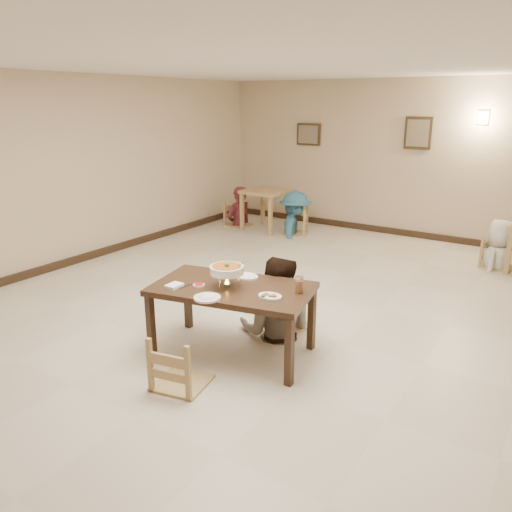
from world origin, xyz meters
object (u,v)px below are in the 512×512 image
Objects in this scene: main_diner at (277,257)px; bg_table_left at (266,197)px; drink_glass at (299,285)px; bg_chair_rl at (501,238)px; chair_far at (281,291)px; bg_diner_c at (504,220)px; bg_chair_lr at (295,209)px; bg_diner_a at (239,186)px; bg_chair_ll at (239,202)px; chair_near at (180,336)px; bg_diner_b at (296,191)px; curry_warmer at (227,270)px; main_table at (232,294)px.

bg_table_left is (-2.69, 4.05, -0.22)m from main_diner.
main_diner is 11.18× the size of drink_glass.
chair_far is at bearing 164.71° from bg_chair_rl.
bg_chair_lr is at bearing -77.74° from bg_diner_c.
drink_glass is at bearing 55.59° from bg_diner_a.
bg_chair_ll is 1.35m from bg_chair_lr.
bg_diner_c is (1.77, 3.89, 0.32)m from chair_far.
bg_diner_a is at bearing -71.19° from chair_near.
drink_glass is at bearing 173.74° from bg_chair_rl.
chair_near is at bearing 174.12° from bg_diner_b.
chair_far is 0.97m from curry_warmer.
chair_far reaches higher than main_table.
bg_diner_b is (-2.55, 4.51, 0.04)m from drink_glass.
chair_far is at bearing -177.54° from bg_diner_b.
main_diner reaches higher than main_table.
bg_chair_lr is (-2.55, 4.51, -0.33)m from drink_glass.
curry_warmer is 5.15m from bg_chair_lr.
curry_warmer is at bearing -135.26° from main_table.
main_diner reaches higher than bg_table_left.
main_table is 1.79× the size of bg_chair_rl.
curry_warmer is at bearing 167.09° from bg_chair_rl.
chair_far is 4.27m from bg_chair_rl.
bg_diner_a reaches higher than chair_near.
bg_chair_rl is 3.80m from bg_diner_b.
main_diner reaches higher than bg_diner_c.
bg_diner_a is (-3.21, 4.74, -0.08)m from curry_warmer.
bg_diner_b is (-2.02, 4.06, -0.04)m from main_diner.
bg_chair_ll is at bearing 124.15° from curry_warmer.
bg_chair_ll is at bearing 67.40° from bg_diner_b.
bg_chair_ll is 0.33m from bg_diner_a.
main_table is at bearing -79.04° from chair_far.
bg_diner_b is at bearing -77.74° from bg_diner_c.
bg_chair_lr is at bearing 98.22° from bg_chair_rl.
curry_warmer is 5.11m from bg_chair_rl.
main_diner is (0.16, 1.45, 0.41)m from chair_near.
bg_diner_b is at bearing -82.17° from bg_chair_ll.
chair_near is (-0.15, -1.56, 0.03)m from chair_far.
bg_chair_ll is (-3.21, 4.74, -0.42)m from curry_warmer.
main_table is 0.97× the size of main_diner.
bg_diner_a is 1.35m from bg_diner_b.
bg_chair_lr is at bearing -83.55° from main_diner.
bg_chair_lr reaches higher than main_table.
chair_far reaches higher than drink_glass.
bg_diner_b reaches higher than curry_warmer.
bg_diner_c is at bearing 104.34° from bg_diner_a.
chair_near is at bearing -1.31° from bg_chair_lr.
main_diner is 5.25m from bg_chair_ll.
bg_chair_ll is (-3.24, 4.69, -0.15)m from main_table.
bg_diner_c is (4.45, -0.05, 0.09)m from bg_table_left.
bg_diner_a is at bearing 150.01° from chair_far.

